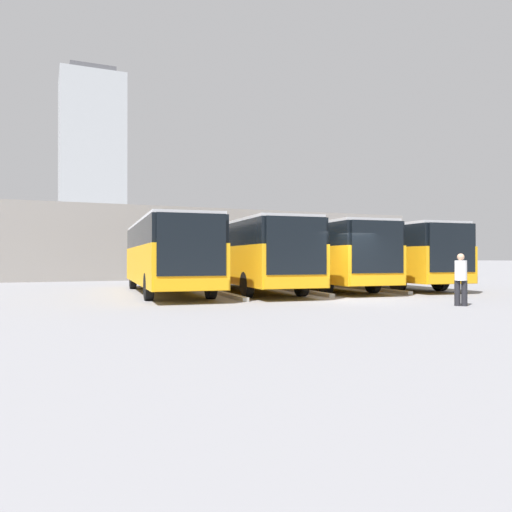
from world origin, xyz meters
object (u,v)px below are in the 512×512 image
at_px(bus_0, 376,254).
at_px(bus_1, 314,254).
at_px(bus_2, 247,253).
at_px(bus_3, 166,253).
at_px(pedestrian, 461,278).

height_order(bus_0, bus_1, same).
relative_size(bus_1, bus_2, 1.00).
distance_m(bus_0, bus_1, 3.75).
bearing_deg(bus_1, bus_3, 6.47).
bearing_deg(bus_2, bus_0, -172.49).
bearing_deg(bus_2, bus_1, -169.21).
distance_m(bus_0, bus_2, 7.52).
bearing_deg(bus_3, pedestrian, 132.67).
distance_m(bus_0, pedestrian, 10.44).
bearing_deg(bus_0, bus_1, 4.21).
bearing_deg(bus_1, bus_0, -175.79).
bearing_deg(bus_3, bus_0, -174.28).
xyz_separation_m(bus_1, pedestrian, (0.15, 9.68, -0.85)).
distance_m(bus_1, pedestrian, 9.72).
height_order(bus_2, pedestrian, bus_2).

